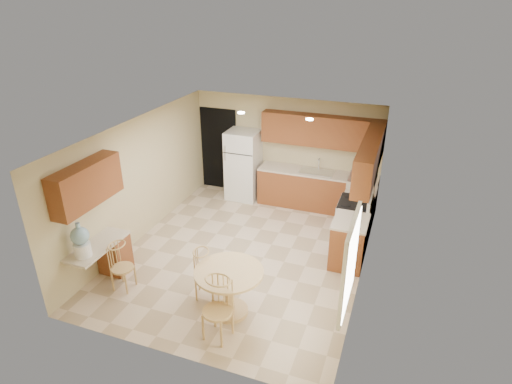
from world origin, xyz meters
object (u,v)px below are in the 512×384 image
(stove, at_px, (354,222))
(chair_table_a, at_px, (202,272))
(refrigerator, at_px, (243,165))
(chair_desk, at_px, (119,265))
(dining_table, at_px, (229,286))
(chair_table_b, at_px, (214,308))
(water_crock, at_px, (81,241))

(stove, xyz_separation_m, chair_table_a, (-2.06, -2.66, 0.06))
(refrigerator, xyz_separation_m, chair_desk, (-0.60, -4.18, -0.33))
(dining_table, distance_m, chair_desk, 1.97)
(refrigerator, relative_size, chair_table_a, 1.97)
(chair_table_b, height_order, chair_desk, chair_table_b)
(refrigerator, distance_m, stove, 3.15)
(refrigerator, height_order, water_crock, refrigerator)
(chair_table_a, relative_size, chair_desk, 1.01)
(chair_desk, relative_size, water_crock, 1.41)
(stove, height_order, dining_table, stove)
(refrigerator, distance_m, chair_table_a, 3.97)
(stove, relative_size, water_crock, 1.79)
(chair_table_b, distance_m, chair_desk, 2.08)
(stove, bearing_deg, refrigerator, 157.01)
(refrigerator, relative_size, stove, 1.57)
(chair_desk, bearing_deg, stove, 129.79)
(dining_table, relative_size, chair_table_b, 1.08)
(chair_table_b, bearing_deg, water_crock, 1.80)
(dining_table, xyz_separation_m, chair_table_b, (0.05, -0.65, 0.09))
(chair_table_a, bearing_deg, dining_table, 56.59)
(stove, relative_size, chair_desk, 1.27)
(dining_table, relative_size, chair_table_a, 1.25)
(stove, bearing_deg, chair_desk, -139.58)
(dining_table, height_order, chair_desk, chair_desk)
(stove, height_order, chair_table_b, stove)
(stove, bearing_deg, water_crock, -140.69)
(stove, xyz_separation_m, chair_desk, (-3.47, -2.96, 0.06))
(chair_table_b, bearing_deg, chair_desk, -6.50)
(chair_desk, bearing_deg, refrigerator, 171.20)
(water_crock, bearing_deg, chair_desk, 29.45)
(stove, height_order, chair_desk, stove)
(stove, height_order, water_crock, water_crock)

